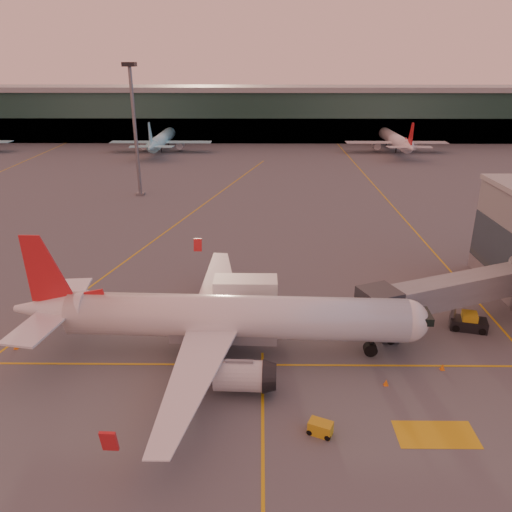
{
  "coord_description": "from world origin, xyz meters",
  "views": [
    {
      "loc": [
        4.78,
        -33.93,
        26.28
      ],
      "look_at": [
        4.26,
        19.58,
        5.0
      ],
      "focal_mm": 35.0,
      "sensor_mm": 36.0,
      "label": 1
    }
  ],
  "objects_px": {
    "catering_truck": "(246,298)",
    "pushback_tug": "(469,323)",
    "main_airplane": "(222,318)",
    "gpu_cart": "(320,428)"
  },
  "relations": [
    {
      "from": "gpu_cart",
      "to": "pushback_tug",
      "type": "bearing_deg",
      "value": 67.01
    },
    {
      "from": "gpu_cart",
      "to": "pushback_tug",
      "type": "height_order",
      "value": "pushback_tug"
    },
    {
      "from": "main_airplane",
      "to": "catering_truck",
      "type": "relative_size",
      "value": 5.88
    },
    {
      "from": "main_airplane",
      "to": "gpu_cart",
      "type": "bearing_deg",
      "value": -51.22
    },
    {
      "from": "catering_truck",
      "to": "gpu_cart",
      "type": "xyz_separation_m",
      "value": [
        6.0,
        -16.97,
        -2.39
      ]
    },
    {
      "from": "gpu_cart",
      "to": "catering_truck",
      "type": "bearing_deg",
      "value": 133.83
    },
    {
      "from": "main_airplane",
      "to": "catering_truck",
      "type": "height_order",
      "value": "main_airplane"
    },
    {
      "from": "catering_truck",
      "to": "pushback_tug",
      "type": "bearing_deg",
      "value": -2.83
    },
    {
      "from": "catering_truck",
      "to": "pushback_tug",
      "type": "xyz_separation_m",
      "value": [
        23.09,
        -1.23,
        -2.15
      ]
    },
    {
      "from": "main_airplane",
      "to": "pushback_tug",
      "type": "distance_m",
      "value": 25.82
    }
  ]
}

